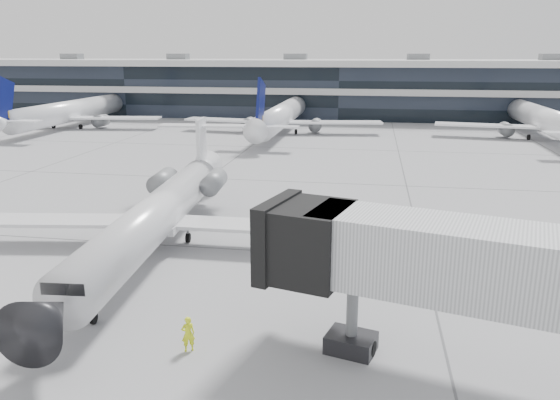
# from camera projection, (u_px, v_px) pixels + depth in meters

# --- Properties ---
(ground) EXTENTS (220.00, 220.00, 0.00)m
(ground) POSITION_uv_depth(u_px,v_px,m) (266.00, 251.00, 35.51)
(ground) COLOR gray
(ground) RESTS_ON ground
(terminal) EXTENTS (170.00, 22.00, 10.00)m
(terminal) POSITION_uv_depth(u_px,v_px,m) (342.00, 91.00, 112.27)
(terminal) COLOR black
(terminal) RESTS_ON ground
(bg_jet_left) EXTENTS (32.00, 40.00, 9.60)m
(bg_jet_left) POSITION_uv_depth(u_px,v_px,m) (73.00, 127.00, 95.12)
(bg_jet_left) COLOR white
(bg_jet_left) RESTS_ON ground
(bg_jet_center) EXTENTS (32.00, 40.00, 9.60)m
(bg_jet_center) POSITION_uv_depth(u_px,v_px,m) (282.00, 132.00, 89.16)
(bg_jet_center) COLOR white
(bg_jet_center) RESTS_ON ground
(bg_jet_right) EXTENTS (32.00, 40.00, 9.60)m
(bg_jet_right) POSITION_uv_depth(u_px,v_px,m) (542.00, 138.00, 82.71)
(bg_jet_right) COLOR white
(bg_jet_right) RESTS_ON ground
(regional_jet) EXTENTS (24.64, 30.79, 7.11)m
(regional_jet) POSITION_uv_depth(u_px,v_px,m) (159.00, 212.00, 35.58)
(regional_jet) COLOR silver
(regional_jet) RESTS_ON ground
(jet_bridge) EXTENTS (20.13, 8.75, 6.54)m
(jet_bridge) POSITION_uv_depth(u_px,v_px,m) (554.00, 277.00, 19.38)
(jet_bridge) COLOR #ABAEB0
(jet_bridge) RESTS_ON ground
(ramp_worker) EXTENTS (0.70, 0.62, 1.61)m
(ramp_worker) POSITION_uv_depth(u_px,v_px,m) (188.00, 334.00, 23.43)
(ramp_worker) COLOR #EBFF1A
(ramp_worker) RESTS_ON ground
(traffic_cone) EXTENTS (0.44, 0.44, 0.57)m
(traffic_cone) POSITION_uv_depth(u_px,v_px,m) (183.00, 212.00, 43.20)
(traffic_cone) COLOR #E83D0C
(traffic_cone) RESTS_ON ground
(far_tug) EXTENTS (2.04, 2.51, 1.39)m
(far_tug) POSITION_uv_depth(u_px,v_px,m) (206.00, 164.00, 60.05)
(far_tug) COLOR black
(far_tug) RESTS_ON ground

